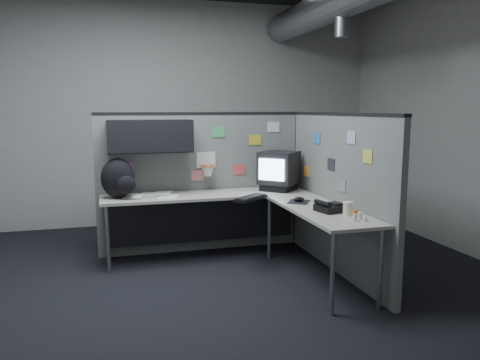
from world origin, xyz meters
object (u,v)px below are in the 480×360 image
object	(u,v)px
phone	(329,207)
monitor	(279,170)
backpack	(119,179)
desk	(235,208)
keyboard	(251,198)

from	to	relation	value
phone	monitor	bearing A→B (deg)	90.05
monitor	backpack	xyz separation A→B (m)	(-1.80, -0.02, -0.02)
monitor	desk	bearing A→B (deg)	-154.38
monitor	backpack	distance (m)	1.80
keyboard	backpack	bearing A→B (deg)	166.08
keyboard	phone	xyz separation A→B (m)	(0.52, -0.75, 0.02)
monitor	backpack	bearing A→B (deg)	-179.82
monitor	phone	distance (m)	1.24
backpack	desk	bearing A→B (deg)	-27.92
desk	monitor	xyz separation A→B (m)	(0.61, 0.30, 0.35)
desk	keyboard	distance (m)	0.25
monitor	keyboard	world-z (taller)	monitor
phone	backpack	xyz separation A→B (m)	(-1.84, 1.20, 0.17)
monitor	phone	xyz separation A→B (m)	(0.04, -1.22, -0.19)
keyboard	backpack	distance (m)	1.41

